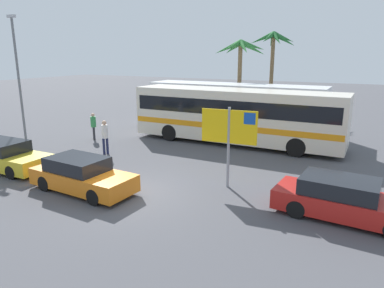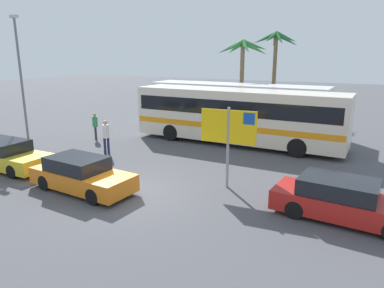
% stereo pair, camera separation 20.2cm
% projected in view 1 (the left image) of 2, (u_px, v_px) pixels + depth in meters
% --- Properties ---
extents(ground, '(120.00, 120.00, 0.00)m').
position_uv_depth(ground, '(130.00, 194.00, 13.43)').
color(ground, '#4C4C51').
extents(bus_front_coach, '(12.24, 2.61, 3.17)m').
position_uv_depth(bus_front_coach, '(236.00, 114.00, 20.54)').
color(bus_front_coach, silver).
rests_on(bus_front_coach, ground).
extents(bus_rear_coach, '(12.24, 2.61, 3.17)m').
position_uv_depth(bus_rear_coach, '(234.00, 104.00, 24.36)').
color(bus_rear_coach, white).
rests_on(bus_rear_coach, ground).
extents(ferry_sign, '(2.20, 0.26, 3.20)m').
position_uv_depth(ferry_sign, '(230.00, 130.00, 13.56)').
color(ferry_sign, gray).
rests_on(ferry_sign, ground).
extents(car_orange, '(4.35, 1.88, 1.32)m').
position_uv_depth(car_orange, '(82.00, 175.00, 13.56)').
color(car_orange, orange).
rests_on(car_orange, ground).
extents(car_red, '(4.59, 1.98, 1.32)m').
position_uv_depth(car_red, '(345.00, 200.00, 11.27)').
color(car_red, red).
rests_on(car_red, ground).
extents(car_yellow, '(4.51, 1.78, 1.32)m').
position_uv_depth(car_yellow, '(4.00, 156.00, 16.14)').
color(car_yellow, yellow).
rests_on(car_yellow, ground).
extents(pedestrian_near_sign, '(0.32, 0.32, 1.67)m').
position_uv_depth(pedestrian_near_sign, '(93.00, 124.00, 21.64)').
color(pedestrian_near_sign, '#2D2D33').
rests_on(pedestrian_near_sign, ground).
extents(pedestrian_by_bus, '(0.32, 0.32, 1.81)m').
position_uv_depth(pedestrian_by_bus, '(105.00, 134.00, 18.47)').
color(pedestrian_by_bus, '#1E2347').
rests_on(pedestrian_by_bus, ground).
extents(lamp_post_left_side, '(0.56, 0.20, 7.31)m').
position_uv_depth(lamp_post_left_side, '(18.00, 75.00, 20.75)').
color(lamp_post_left_side, slate).
rests_on(lamp_post_left_side, ground).
extents(palm_tree_seaside, '(3.80, 3.78, 6.98)m').
position_uv_depth(palm_tree_seaside, '(273.00, 46.00, 29.25)').
color(palm_tree_seaside, brown).
rests_on(palm_tree_seaside, ground).
extents(palm_tree_inland, '(3.96, 3.93, 6.24)m').
position_uv_depth(palm_tree_inland, '(240.00, 54.00, 26.99)').
color(palm_tree_inland, brown).
rests_on(palm_tree_inland, ground).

